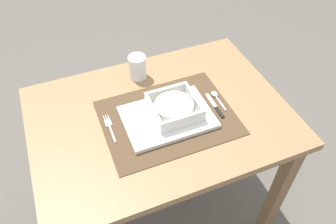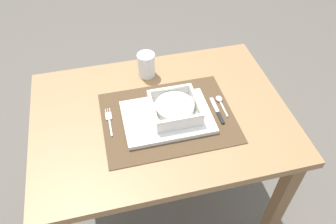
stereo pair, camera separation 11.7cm
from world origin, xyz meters
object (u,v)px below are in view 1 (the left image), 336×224
Objects in this scene: fork at (109,126)px; spoon at (216,96)px; dining_table at (161,135)px; porridge_bowl at (174,108)px; butter_knife at (216,107)px; drinking_glass at (138,68)px.

spoon is (0.41, -0.01, 0.00)m from fork.
porridge_bowl is at bearing -27.99° from dining_table.
spoon is 0.06m from butter_knife.
butter_knife is at bearing -8.18° from fork.
dining_table is 6.88× the size of fork.
fork is 1.01× the size of butter_knife.
fork is 0.41m from spoon.
porridge_bowl is at bearing -172.41° from spoon.
spoon reaches higher than fork.
drinking_glass reaches higher than butter_knife.
drinking_glass is (-0.01, 0.23, 0.16)m from dining_table.
butter_knife is at bearing -13.35° from dining_table.
drinking_glass is (0.18, 0.22, 0.04)m from fork.
dining_table is 0.28m from drinking_glass.
porridge_bowl is at bearing 174.63° from butter_knife.
dining_table is at bearing -88.44° from drinking_glass.
dining_table is at bearing -2.63° from fork.
butter_knife is at bearing -118.35° from spoon.
fork is at bearing 177.18° from dining_table.
fork is at bearing 171.83° from porridge_bowl.
porridge_bowl is 1.68× the size of drinking_glass.
spoon is (0.18, 0.03, -0.03)m from porridge_bowl.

